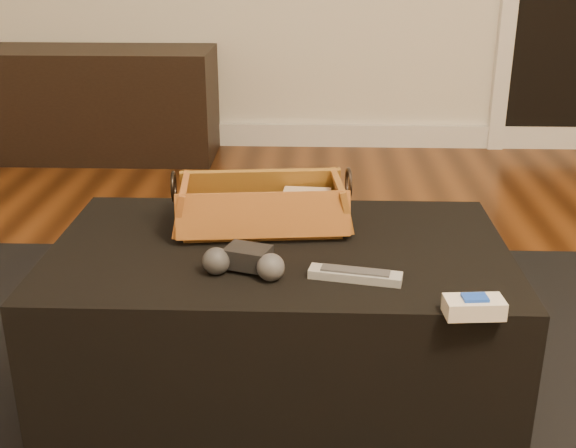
{
  "coord_description": "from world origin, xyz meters",
  "views": [
    {
      "loc": [
        -0.13,
        -1.08,
        1.07
      ],
      "look_at": [
        -0.18,
        0.35,
        0.49
      ],
      "focal_mm": 45.0,
      "sensor_mm": 36.0,
      "label": 1
    }
  ],
  "objects_px": {
    "media_cabinet": "(77,103)",
    "ottoman": "(280,329)",
    "cream_gadget": "(474,307)",
    "wicker_basket": "(262,208)",
    "game_controller": "(245,261)",
    "tv_remote": "(254,220)",
    "silver_remote": "(355,275)"
  },
  "relations": [
    {
      "from": "media_cabinet",
      "to": "ottoman",
      "type": "xyz_separation_m",
      "value": [
        1.13,
        -2.14,
        -0.05
      ]
    },
    {
      "from": "cream_gadget",
      "to": "ottoman",
      "type": "bearing_deg",
      "value": 140.44
    },
    {
      "from": "wicker_basket",
      "to": "game_controller",
      "type": "xyz_separation_m",
      "value": [
        -0.02,
        -0.25,
        -0.02
      ]
    },
    {
      "from": "tv_remote",
      "to": "cream_gadget",
      "type": "xyz_separation_m",
      "value": [
        0.43,
        -0.39,
        -0.01
      ]
    },
    {
      "from": "tv_remote",
      "to": "ottoman",
      "type": "bearing_deg",
      "value": -66.66
    },
    {
      "from": "ottoman",
      "to": "silver_remote",
      "type": "bearing_deg",
      "value": -45.4
    },
    {
      "from": "game_controller",
      "to": "cream_gadget",
      "type": "relative_size",
      "value": 1.63
    },
    {
      "from": "wicker_basket",
      "to": "silver_remote",
      "type": "xyz_separation_m",
      "value": [
        0.2,
        -0.27,
        -0.04
      ]
    },
    {
      "from": "cream_gadget",
      "to": "media_cabinet",
      "type": "bearing_deg",
      "value": 121.52
    },
    {
      "from": "media_cabinet",
      "to": "tv_remote",
      "type": "bearing_deg",
      "value": -62.44
    },
    {
      "from": "silver_remote",
      "to": "game_controller",
      "type": "bearing_deg",
      "value": 175.56
    },
    {
      "from": "silver_remote",
      "to": "cream_gadget",
      "type": "relative_size",
      "value": 1.73
    },
    {
      "from": "ottoman",
      "to": "tv_remote",
      "type": "bearing_deg",
      "value": 125.2
    },
    {
      "from": "tv_remote",
      "to": "wicker_basket",
      "type": "bearing_deg",
      "value": 30.87
    },
    {
      "from": "tv_remote",
      "to": "silver_remote",
      "type": "relative_size",
      "value": 1.12
    },
    {
      "from": "media_cabinet",
      "to": "wicker_basket",
      "type": "relative_size",
      "value": 3.3
    },
    {
      "from": "silver_remote",
      "to": "tv_remote",
      "type": "bearing_deg",
      "value": 131.53
    },
    {
      "from": "media_cabinet",
      "to": "ottoman",
      "type": "relative_size",
      "value": 1.39
    },
    {
      "from": "media_cabinet",
      "to": "cream_gadget",
      "type": "bearing_deg",
      "value": -58.48
    },
    {
      "from": "silver_remote",
      "to": "cream_gadget",
      "type": "bearing_deg",
      "value": -34.25
    },
    {
      "from": "wicker_basket",
      "to": "silver_remote",
      "type": "distance_m",
      "value": 0.34
    },
    {
      "from": "silver_remote",
      "to": "media_cabinet",
      "type": "bearing_deg",
      "value": 119.31
    },
    {
      "from": "ottoman",
      "to": "game_controller",
      "type": "height_order",
      "value": "game_controller"
    },
    {
      "from": "media_cabinet",
      "to": "silver_remote",
      "type": "xyz_separation_m",
      "value": [
        1.29,
        -2.3,
        0.17
      ]
    },
    {
      "from": "tv_remote",
      "to": "cream_gadget",
      "type": "bearing_deg",
      "value": -54.28
    },
    {
      "from": "ottoman",
      "to": "wicker_basket",
      "type": "xyz_separation_m",
      "value": [
        -0.04,
        0.11,
        0.26
      ]
    },
    {
      "from": "tv_remote",
      "to": "game_controller",
      "type": "distance_m",
      "value": 0.23
    },
    {
      "from": "wicker_basket",
      "to": "tv_remote",
      "type": "bearing_deg",
      "value": -137.27
    },
    {
      "from": "media_cabinet",
      "to": "silver_remote",
      "type": "distance_m",
      "value": 2.64
    },
    {
      "from": "ottoman",
      "to": "silver_remote",
      "type": "relative_size",
      "value": 5.29
    },
    {
      "from": "ottoman",
      "to": "silver_remote",
      "type": "distance_m",
      "value": 0.31
    },
    {
      "from": "media_cabinet",
      "to": "tv_remote",
      "type": "relative_size",
      "value": 6.57
    }
  ]
}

